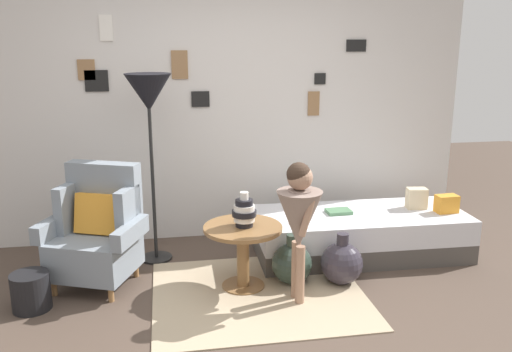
# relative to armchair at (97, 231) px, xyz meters

# --- Properties ---
(ground_plane) EXTENTS (12.00, 12.00, 0.00)m
(ground_plane) POSITION_rel_armchair_xyz_m (1.14, -0.98, -0.44)
(ground_plane) COLOR #4C3D33
(gallery_wall) EXTENTS (4.80, 0.12, 2.60)m
(gallery_wall) POSITION_rel_armchair_xyz_m (1.14, 0.97, 0.86)
(gallery_wall) COLOR silver
(gallery_wall) RESTS_ON ground
(rug) EXTENTS (1.63, 1.42, 0.01)m
(rug) POSITION_rel_armchair_xyz_m (1.23, -0.44, -0.43)
(rug) COLOR tan
(rug) RESTS_ON ground
(armchair) EXTENTS (0.88, 0.78, 0.97)m
(armchair) POSITION_rel_armchair_xyz_m (0.00, 0.00, 0.00)
(armchair) COLOR #9E7042
(armchair) RESTS_ON ground
(daybed) EXTENTS (1.92, 0.84, 0.40)m
(daybed) POSITION_rel_armchair_xyz_m (2.30, 0.20, -0.24)
(daybed) COLOR #4C4742
(daybed) RESTS_ON ground
(pillow_head) EXTENTS (0.20, 0.13, 0.16)m
(pillow_head) POSITION_rel_armchair_xyz_m (3.07, 0.08, 0.04)
(pillow_head) COLOR orange
(pillow_head) RESTS_ON daybed
(pillow_mid) EXTENTS (0.19, 0.14, 0.19)m
(pillow_mid) POSITION_rel_armchair_xyz_m (2.85, 0.24, 0.06)
(pillow_mid) COLOR beige
(pillow_mid) RESTS_ON daybed
(side_table) EXTENTS (0.62, 0.62, 0.52)m
(side_table) POSITION_rel_armchair_xyz_m (1.13, -0.29, -0.06)
(side_table) COLOR olive
(side_table) RESTS_ON ground
(vase_striped) EXTENTS (0.19, 0.19, 0.28)m
(vase_striped) POSITION_rel_armchair_xyz_m (1.15, -0.29, 0.19)
(vase_striped) COLOR black
(vase_striped) RESTS_ON side_table
(floor_lamp) EXTENTS (0.39, 0.39, 1.66)m
(floor_lamp) POSITION_rel_armchair_xyz_m (0.45, 0.40, 1.00)
(floor_lamp) COLOR black
(floor_lamp) RESTS_ON ground
(person_child) EXTENTS (0.34, 0.34, 1.08)m
(person_child) POSITION_rel_armchair_xyz_m (1.51, -0.59, 0.25)
(person_child) COLOR #A37A60
(person_child) RESTS_ON ground
(book_on_daybed) EXTENTS (0.22, 0.17, 0.03)m
(book_on_daybed) POSITION_rel_armchair_xyz_m (2.09, 0.23, -0.02)
(book_on_daybed) COLOR #56865E
(book_on_daybed) RESTS_ON daybed
(demijohn_near) EXTENTS (0.33, 0.33, 0.42)m
(demijohn_near) POSITION_rel_armchair_xyz_m (1.54, -0.28, -0.27)
(demijohn_near) COLOR #2D3D33
(demijohn_near) RESTS_ON ground
(demijohn_far) EXTENTS (0.34, 0.34, 0.43)m
(demijohn_far) POSITION_rel_armchair_xyz_m (1.94, -0.36, -0.26)
(demijohn_far) COLOR #332D38
(demijohn_far) RESTS_ON ground
(magazine_basket) EXTENTS (0.28, 0.28, 0.28)m
(magazine_basket) POSITION_rel_armchair_xyz_m (-0.45, -0.38, -0.30)
(magazine_basket) COLOR black
(magazine_basket) RESTS_ON ground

